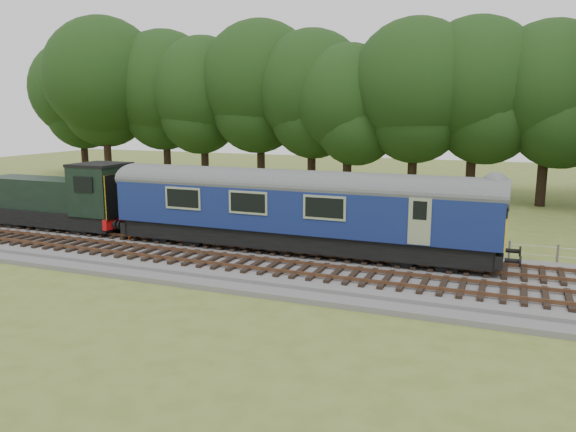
% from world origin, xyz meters
% --- Properties ---
extents(ground, '(120.00, 120.00, 0.00)m').
position_xyz_m(ground, '(0.00, 0.00, 0.00)').
color(ground, '#566625').
rests_on(ground, ground).
extents(ballast, '(70.00, 7.00, 0.35)m').
position_xyz_m(ballast, '(0.00, 0.00, 0.17)').
color(ballast, '#4C4C4F').
rests_on(ballast, ground).
extents(track_north, '(67.20, 2.40, 0.21)m').
position_xyz_m(track_north, '(0.00, 1.40, 0.42)').
color(track_north, black).
rests_on(track_north, ballast).
extents(track_south, '(67.20, 2.40, 0.21)m').
position_xyz_m(track_south, '(0.00, -1.60, 0.42)').
color(track_south, black).
rests_on(track_south, ballast).
extents(fence, '(64.00, 0.12, 1.00)m').
position_xyz_m(fence, '(0.00, 4.50, 0.00)').
color(fence, '#6B6054').
rests_on(fence, ground).
extents(tree_line, '(70.00, 8.00, 18.00)m').
position_xyz_m(tree_line, '(0.00, 22.00, 0.00)').
color(tree_line, black).
rests_on(tree_line, ground).
extents(dmu_railcar, '(18.05, 2.86, 3.88)m').
position_xyz_m(dmu_railcar, '(2.81, 1.40, 2.61)').
color(dmu_railcar, black).
rests_on(dmu_railcar, ground).
extents(shunter_loco, '(8.91, 2.60, 3.38)m').
position_xyz_m(shunter_loco, '(-11.12, 1.40, 1.97)').
color(shunter_loco, black).
rests_on(shunter_loco, ground).
extents(worker, '(0.75, 0.72, 1.73)m').
position_xyz_m(worker, '(-5.85, 0.55, 1.21)').
color(worker, '#EC520C').
rests_on(worker, ballast).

